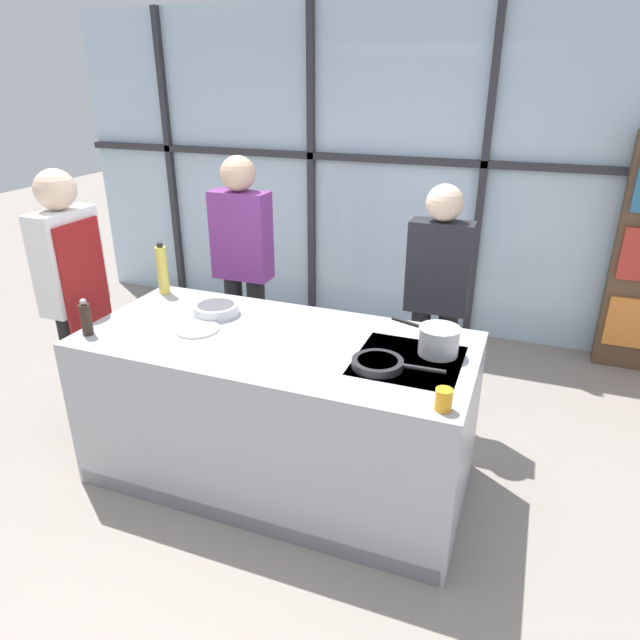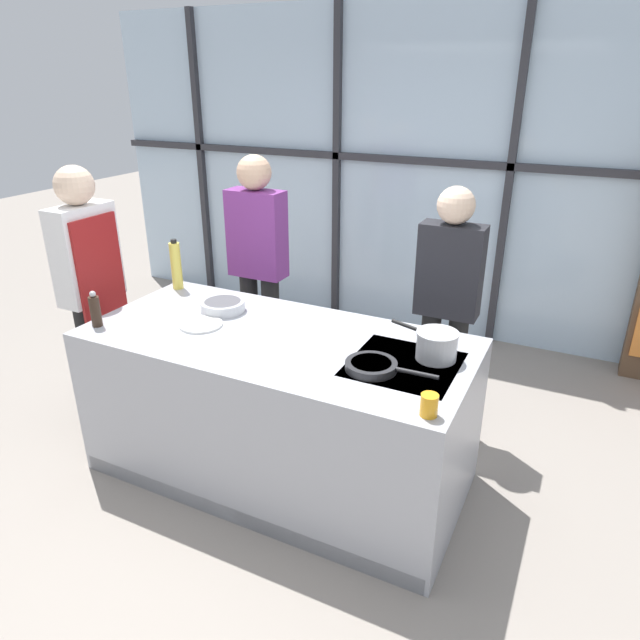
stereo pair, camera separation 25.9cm
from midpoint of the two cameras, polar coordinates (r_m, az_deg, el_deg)
The scene contains 13 objects.
ground_plane at distance 3.58m, azimuth -6.13°, elevation -15.05°, with size 18.00×18.00×0.00m, color gray.
back_window_wall at distance 5.21m, azimuth 5.95°, elevation 14.24°, with size 6.40×0.10×2.80m.
demo_island at distance 3.32m, azimuth -6.45°, elevation -8.95°, with size 2.14×0.99×0.90m.
chef at distance 3.93m, azimuth -25.14°, elevation 2.83°, with size 0.24×0.42×1.72m.
spectator_far_left at distance 4.16m, azimuth -9.52°, elevation 5.93°, with size 0.41×0.24×1.72m.
spectator_center_left at distance 3.70m, azimuth 9.67°, elevation 2.73°, with size 0.39×0.23×1.62m.
frying_pan at distance 2.78m, azimuth 3.27°, elevation -4.40°, with size 0.46×0.25×0.04m.
saucepan at distance 2.92m, azimuth 9.31°, elevation -2.03°, with size 0.38×0.21×0.15m.
white_plate at distance 3.28m, azimuth -14.44°, elevation -0.93°, with size 0.24×0.24×0.01m, color white.
mixing_bowl at distance 3.46m, azimuth -12.48°, elevation 1.04°, with size 0.27×0.27×0.06m.
oil_bottle at distance 3.84m, azimuth -17.36°, elevation 4.79°, with size 0.07×0.07×0.34m.
pepper_grinder at distance 3.39m, azimuth -24.42°, elevation 0.10°, with size 0.06×0.06×0.21m.
juice_glass_near at distance 2.46m, azimuth 9.32°, elevation -7.92°, with size 0.08×0.08×0.10m, color orange.
Camera 1 is at (1.23, -2.52, 2.22)m, focal length 32.00 mm.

